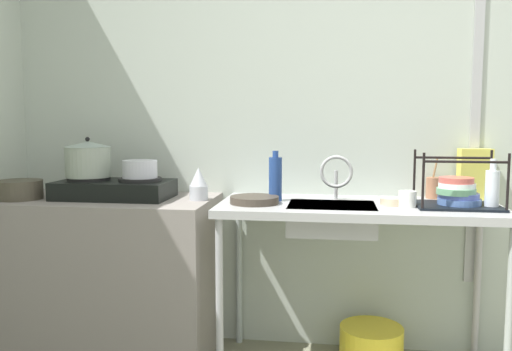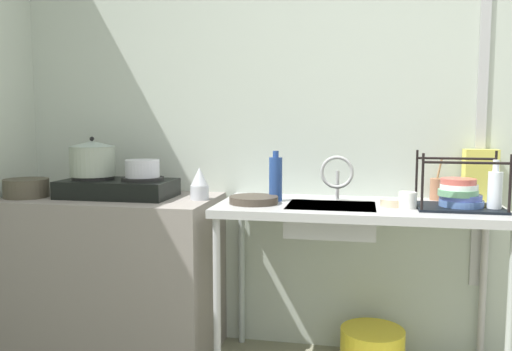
% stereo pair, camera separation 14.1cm
% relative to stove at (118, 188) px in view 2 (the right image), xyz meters
% --- Properties ---
extents(wall_back, '(4.96, 0.10, 2.72)m').
position_rel_stove_xyz_m(wall_back, '(1.40, 0.35, 0.44)').
color(wall_back, '#B7C0B3').
rests_on(wall_back, ground).
extents(wall_metal_strip, '(0.05, 0.01, 2.17)m').
position_rel_stove_xyz_m(wall_metal_strip, '(1.88, 0.29, 0.58)').
color(wall_metal_strip, '#AEAEAF').
extents(counter_concrete, '(1.12, 0.60, 0.87)m').
position_rel_stove_xyz_m(counter_concrete, '(-0.04, -0.00, -0.48)').
color(counter_concrete, gray).
rests_on(counter_concrete, ground).
extents(counter_sink, '(1.37, 0.60, 0.87)m').
position_rel_stove_xyz_m(counter_sink, '(1.27, -0.00, -0.12)').
color(counter_sink, '#AEAEAF').
rests_on(counter_sink, ground).
extents(stove, '(0.59, 0.33, 0.11)m').
position_rel_stove_xyz_m(stove, '(0.00, 0.00, 0.00)').
color(stove, black).
rests_on(stove, counter_concrete).
extents(pot_on_left_burner, '(0.24, 0.24, 0.21)m').
position_rel_stove_xyz_m(pot_on_left_burner, '(-0.14, -0.00, 0.15)').
color(pot_on_left_burner, '#97A291').
rests_on(pot_on_left_burner, stove).
extents(pot_on_right_burner, '(0.18, 0.18, 0.09)m').
position_rel_stove_xyz_m(pot_on_right_burner, '(0.14, -0.00, 0.11)').
color(pot_on_right_burner, silver).
rests_on(pot_on_right_burner, stove).
extents(pot_beside_stove, '(0.23, 0.23, 0.10)m').
position_rel_stove_xyz_m(pot_beside_stove, '(-0.48, -0.10, -0.00)').
color(pot_beside_stove, '#4A4436').
rests_on(pot_beside_stove, counter_concrete).
extents(percolator, '(0.10, 0.10, 0.17)m').
position_rel_stove_xyz_m(percolator, '(0.46, 0.00, 0.03)').
color(percolator, silver).
rests_on(percolator, counter_concrete).
extents(sink_basin, '(0.42, 0.32, 0.14)m').
position_rel_stove_xyz_m(sink_basin, '(1.14, -0.05, -0.12)').
color(sink_basin, '#AEAEAF').
rests_on(sink_basin, counter_sink).
extents(faucet, '(0.17, 0.09, 0.23)m').
position_rel_stove_xyz_m(faucet, '(1.16, 0.08, 0.09)').
color(faucet, '#AEAEAF').
rests_on(faucet, counter_sink).
extents(frying_pan, '(0.24, 0.24, 0.04)m').
position_rel_stove_xyz_m(frying_pan, '(0.76, -0.07, -0.03)').
color(frying_pan, '#3E362C').
rests_on(frying_pan, counter_sink).
extents(dish_rack, '(0.38, 0.28, 0.27)m').
position_rel_stove_xyz_m(dish_rack, '(1.73, -0.03, 0.01)').
color(dish_rack, black).
rests_on(dish_rack, counter_sink).
extents(cup_by_rack, '(0.08, 0.08, 0.08)m').
position_rel_stove_xyz_m(cup_by_rack, '(1.49, -0.06, -0.01)').
color(cup_by_rack, white).
rests_on(cup_by_rack, counter_sink).
extents(small_bowl_on_drainboard, '(0.10, 0.10, 0.04)m').
position_rel_stove_xyz_m(small_bowl_on_drainboard, '(1.42, -0.03, -0.03)').
color(small_bowl_on_drainboard, beige).
rests_on(small_bowl_on_drainboard, counter_sink).
extents(bottle_by_sink, '(0.07, 0.07, 0.26)m').
position_rel_stove_xyz_m(bottle_by_sink, '(0.85, 0.04, 0.06)').
color(bottle_by_sink, navy).
rests_on(bottle_by_sink, counter_sink).
extents(bottle_by_rack, '(0.06, 0.06, 0.23)m').
position_rel_stove_xyz_m(bottle_by_rack, '(1.87, -0.06, 0.04)').
color(bottle_by_rack, white).
rests_on(bottle_by_rack, counter_sink).
extents(cereal_box, '(0.17, 0.09, 0.26)m').
position_rel_stove_xyz_m(cereal_box, '(1.87, 0.24, 0.08)').
color(cereal_box, '#DAD254').
rests_on(cereal_box, counter_sink).
extents(utensil_jar, '(0.08, 0.08, 0.22)m').
position_rel_stove_xyz_m(utensil_jar, '(1.67, 0.24, 0.01)').
color(utensil_jar, '#A0694B').
rests_on(utensil_jar, counter_sink).
extents(bucket_on_floor, '(0.33, 0.33, 0.21)m').
position_rel_stove_xyz_m(bucket_on_floor, '(1.35, 0.08, -0.81)').
color(bucket_on_floor, yellow).
rests_on(bucket_on_floor, ground).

